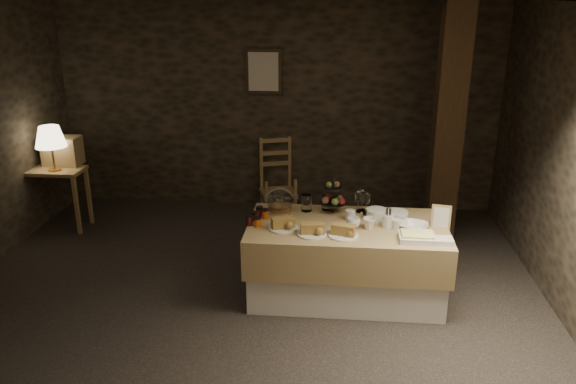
# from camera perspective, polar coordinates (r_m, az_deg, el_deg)

# --- Properties ---
(ground_plane) EXTENTS (5.50, 5.00, 0.01)m
(ground_plane) POSITION_cam_1_polar(r_m,az_deg,el_deg) (5.27, -4.21, -10.90)
(ground_plane) COLOR black
(ground_plane) RESTS_ON ground
(room_shell) EXTENTS (5.52, 5.02, 2.60)m
(room_shell) POSITION_cam_1_polar(r_m,az_deg,el_deg) (4.67, -4.69, 5.83)
(room_shell) COLOR black
(room_shell) RESTS_ON ground
(buffet_table) EXTENTS (1.78, 0.95, 0.70)m
(buffet_table) POSITION_cam_1_polar(r_m,az_deg,el_deg) (5.19, 5.92, -6.36)
(buffet_table) COLOR silver
(buffet_table) RESTS_ON ground_plane
(console_table) EXTENTS (0.69, 0.39, 0.73)m
(console_table) POSITION_cam_1_polar(r_m,az_deg,el_deg) (7.10, -22.64, 1.18)
(console_table) COLOR olive
(console_table) RESTS_ON ground_plane
(table_lamp) EXTENTS (0.35, 0.35, 0.52)m
(table_lamp) POSITION_cam_1_polar(r_m,az_deg,el_deg) (6.90, -23.02, 5.14)
(table_lamp) COLOR #BA8746
(table_lamp) RESTS_ON console_table
(wine_rack) EXTENTS (0.42, 0.26, 0.34)m
(wine_rack) POSITION_cam_1_polar(r_m,az_deg,el_deg) (7.15, -21.95, 3.90)
(wine_rack) COLOR olive
(wine_rack) RESTS_ON console_table
(chair) EXTENTS (0.54, 0.52, 0.72)m
(chair) POSITION_cam_1_polar(r_m,az_deg,el_deg) (7.22, -0.95, 1.39)
(chair) COLOR olive
(chair) RESTS_ON ground_plane
(timber_column) EXTENTS (0.30, 0.30, 2.60)m
(timber_column) POSITION_cam_1_polar(r_m,az_deg,el_deg) (6.32, 15.94, 6.36)
(timber_column) COLOR black
(timber_column) RESTS_ON ground_plane
(framed_picture) EXTENTS (0.45, 0.04, 0.55)m
(framed_picture) POSITION_cam_1_polar(r_m,az_deg,el_deg) (7.06, -2.50, 12.13)
(framed_picture) COLOR #302416
(framed_picture) RESTS_ON room_shell
(plate_stack_a) EXTENTS (0.19, 0.19, 0.10)m
(plate_stack_a) POSITION_cam_1_polar(r_m,az_deg,el_deg) (5.20, 9.01, -2.26)
(plate_stack_a) COLOR silver
(plate_stack_a) RESTS_ON buffet_table
(plate_stack_b) EXTENTS (0.20, 0.20, 0.08)m
(plate_stack_b) POSITION_cam_1_polar(r_m,az_deg,el_deg) (5.22, 11.02, -2.38)
(plate_stack_b) COLOR silver
(plate_stack_b) RESTS_ON buffet_table
(cutlery_holder) EXTENTS (0.10, 0.10, 0.12)m
(cutlery_holder) POSITION_cam_1_polar(r_m,az_deg,el_deg) (5.04, 10.12, -2.93)
(cutlery_holder) COLOR silver
(cutlery_holder) RESTS_ON buffet_table
(cup_a) EXTENTS (0.15, 0.15, 0.10)m
(cup_a) POSITION_cam_1_polar(r_m,az_deg,el_deg) (4.99, 6.66, -3.11)
(cup_a) COLOR silver
(cup_a) RESTS_ON buffet_table
(cup_b) EXTENTS (0.12, 0.12, 0.10)m
(cup_b) POSITION_cam_1_polar(r_m,az_deg,el_deg) (4.98, 8.23, -3.18)
(cup_b) COLOR silver
(cup_b) RESTS_ON buffet_table
(mug_c) EXTENTS (0.09, 0.09, 0.09)m
(mug_c) POSITION_cam_1_polar(r_m,az_deg,el_deg) (5.15, 6.35, -2.36)
(mug_c) COLOR silver
(mug_c) RESTS_ON buffet_table
(mug_d) EXTENTS (0.08, 0.08, 0.09)m
(mug_d) POSITION_cam_1_polar(r_m,az_deg,el_deg) (5.02, 11.01, -3.26)
(mug_d) COLOR silver
(mug_d) RESTS_ON buffet_table
(bowl) EXTENTS (0.31, 0.31, 0.06)m
(bowl) POSITION_cam_1_polar(r_m,az_deg,el_deg) (5.05, 12.69, -3.45)
(bowl) COLOR silver
(bowl) RESTS_ON buffet_table
(cake_dome) EXTENTS (0.26, 0.26, 0.26)m
(cake_dome) POSITION_cam_1_polar(r_m,az_deg,el_deg) (5.30, -0.83, -0.93)
(cake_dome) COLOR olive
(cake_dome) RESTS_ON buffet_table
(fruit_stand) EXTENTS (0.24, 0.24, 0.34)m
(fruit_stand) POSITION_cam_1_polar(r_m,az_deg,el_deg) (5.29, 4.63, -0.71)
(fruit_stand) COLOR black
(fruit_stand) RESTS_ON buffet_table
(bread_platter_left) EXTENTS (0.26, 0.26, 0.11)m
(bread_platter_left) POSITION_cam_1_polar(r_m,az_deg,el_deg) (4.94, -0.52, -3.33)
(bread_platter_left) COLOR silver
(bread_platter_left) RESTS_ON buffet_table
(bread_platter_center) EXTENTS (0.26, 0.26, 0.11)m
(bread_platter_center) POSITION_cam_1_polar(r_m,az_deg,el_deg) (4.83, 2.48, -3.90)
(bread_platter_center) COLOR silver
(bread_platter_center) RESTS_ON buffet_table
(bread_platter_right) EXTENTS (0.26, 0.26, 0.11)m
(bread_platter_right) POSITION_cam_1_polar(r_m,az_deg,el_deg) (4.82, 5.65, -4.04)
(bread_platter_right) COLOR silver
(bread_platter_right) RESTS_ON buffet_table
(jam_jars) EXTENTS (0.18, 0.32, 0.07)m
(jam_jars) POSITION_cam_1_polar(r_m,az_deg,el_deg) (5.11, -3.12, -2.58)
(jam_jars) COLOR #4F1119
(jam_jars) RESTS_ON buffet_table
(tart_dish) EXTENTS (0.30, 0.22, 0.07)m
(tart_dish) POSITION_cam_1_polar(r_m,az_deg,el_deg) (4.83, 12.97, -4.48)
(tart_dish) COLOR silver
(tart_dish) RESTS_ON buffet_table
(square_dish) EXTENTS (0.14, 0.14, 0.04)m
(square_dish) POSITION_cam_1_polar(r_m,az_deg,el_deg) (4.84, 15.61, -4.81)
(square_dish) COLOR silver
(square_dish) RESTS_ON buffet_table
(menu_frame) EXTENTS (0.18, 0.10, 0.22)m
(menu_frame) POSITION_cam_1_polar(r_m,az_deg,el_deg) (5.14, 15.28, -2.49)
(menu_frame) COLOR olive
(menu_frame) RESTS_ON buffet_table
(storage_jar_a) EXTENTS (0.10, 0.10, 0.16)m
(storage_jar_a) POSITION_cam_1_polar(r_m,az_deg,el_deg) (5.33, 1.90, -1.11)
(storage_jar_a) COLOR white
(storage_jar_a) RESTS_ON buffet_table
(storage_jar_b) EXTENTS (0.09, 0.09, 0.14)m
(storage_jar_b) POSITION_cam_1_polar(r_m,az_deg,el_deg) (5.37, 3.95, -1.09)
(storage_jar_b) COLOR white
(storage_jar_b) RESTS_ON buffet_table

